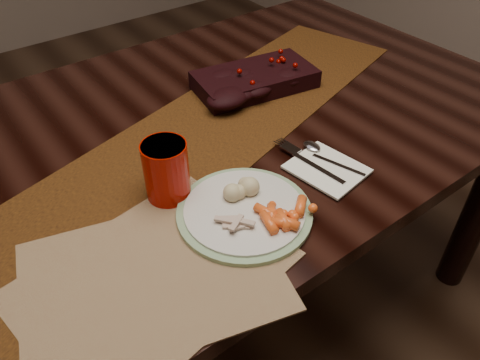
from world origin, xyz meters
TOP-DOWN VIEW (x-y plane):
  - floor at (0.00, 0.00)m, footprint 5.00×5.00m
  - dining_table at (0.00, 0.00)m, footprint 1.80×1.00m
  - table_runner at (-0.05, -0.07)m, footprint 1.59×0.74m
  - centerpiece at (0.27, 0.06)m, footprint 0.34×0.22m
  - placemat_main at (-0.27, -0.33)m, footprint 0.49×0.41m
  - placemat_second at (-0.26, -0.33)m, footprint 0.47×0.38m
  - dinner_plate at (-0.05, -0.31)m, footprint 0.33×0.33m
  - baby_carrots at (-0.01, -0.36)m, footprint 0.12×0.11m
  - mashed_potatoes at (-0.03, -0.27)m, footprint 0.08×0.07m
  - turkey_shreds at (-0.09, -0.34)m, footprint 0.08×0.07m
  - napkin at (0.17, -0.31)m, footprint 0.15×0.17m
  - fork at (0.15, -0.28)m, footprint 0.05×0.18m
  - spoon at (0.20, -0.30)m, footprint 0.08×0.16m
  - red_cup at (-0.14, -0.18)m, footprint 0.11×0.11m

SIDE VIEW (x-z plane):
  - floor at x=0.00m, z-range 0.00..0.00m
  - dining_table at x=0.00m, z-range 0.00..0.75m
  - table_runner at x=-0.05m, z-range 0.75..0.75m
  - placemat_main at x=-0.27m, z-range 0.75..0.75m
  - placemat_second at x=-0.26m, z-range 0.75..0.75m
  - napkin at x=0.17m, z-range 0.75..0.76m
  - spoon at x=0.20m, z-range 0.76..0.76m
  - fork at x=0.15m, z-range 0.76..0.76m
  - dinner_plate at x=-0.05m, z-range 0.75..0.77m
  - turkey_shreds at x=-0.09m, z-range 0.77..0.79m
  - baby_carrots at x=-0.01m, z-range 0.77..0.79m
  - centerpiece at x=0.27m, z-range 0.75..0.82m
  - mashed_potatoes at x=-0.03m, z-range 0.77..0.81m
  - red_cup at x=-0.14m, z-range 0.75..0.87m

